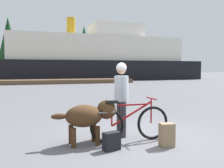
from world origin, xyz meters
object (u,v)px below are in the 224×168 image
person_cyclist (121,92)px  ferry_boat (97,59)px  dog (89,116)px  backpack (167,135)px  handbag_pannier (112,141)px  bicycle (130,123)px

person_cyclist → ferry_boat: ferry_boat is taller
person_cyclist → dog: bearing=-156.8°
ferry_boat → dog: bearing=-106.0°
backpack → handbag_pannier: 1.12m
backpack → handbag_pannier: backpack is taller
handbag_pannier → ferry_boat: size_ratio=0.01×
bicycle → dog: size_ratio=1.32×
backpack → ferry_boat: 30.30m
person_cyclist → handbag_pannier: bearing=-121.4°
handbag_pannier → ferry_boat: 30.43m
dog → ferry_boat: size_ratio=0.05×
person_cyclist → handbag_pannier: size_ratio=4.88×
ferry_boat → handbag_pannier: bearing=-105.2°
person_cyclist → ferry_boat: (7.41, 28.37, 1.79)m
dog → backpack: dog is taller
backpack → dog: bearing=154.6°
dog → backpack: bearing=-25.4°
handbag_pannier → dog: bearing=120.4°
dog → ferry_boat: (8.26, 28.73, 2.21)m
bicycle → person_cyclist: bearing=91.4°
bicycle → ferry_boat: 29.88m
backpack → ferry_boat: size_ratio=0.02×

